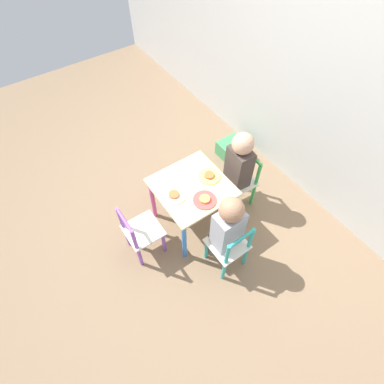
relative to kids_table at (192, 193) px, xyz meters
name	(u,v)px	position (x,y,z in m)	size (l,w,h in m)	color
ground_plane	(192,221)	(0.00, 0.00, -0.41)	(6.00, 6.00, 0.00)	#7F664C
house_wall	(328,35)	(0.00, 1.08, 0.89)	(6.00, 0.06, 2.60)	beige
kids_table	(192,193)	(0.00, 0.00, 0.00)	(0.53, 0.53, 0.49)	beige
chair_green	(240,181)	(0.04, 0.47, -0.15)	(0.28, 0.28, 0.53)	silver
chair_teal	(229,247)	(0.47, 0.00, -0.15)	(0.26, 0.26, 0.53)	silver
chair_purple	(141,233)	(0.00, -0.47, -0.15)	(0.26, 0.26, 0.53)	silver
child_back	(237,166)	(0.04, 0.41, 0.08)	(0.21, 0.22, 0.81)	#4C608E
child_right	(227,226)	(0.41, 0.00, 0.07)	(0.22, 0.20, 0.79)	#7A6B5B
plate_back	(209,176)	(0.00, 0.16, 0.09)	(0.17, 0.17, 0.03)	#EADB66
plate_right	(205,200)	(0.16, 0.00, 0.09)	(0.17, 0.17, 0.03)	#E54C47
plate_front	(174,195)	(0.00, -0.16, 0.09)	(0.17, 0.17, 0.03)	white
storage_bin	(232,150)	(-0.41, 0.79, -0.33)	(0.26, 0.25, 0.15)	#3D8E56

